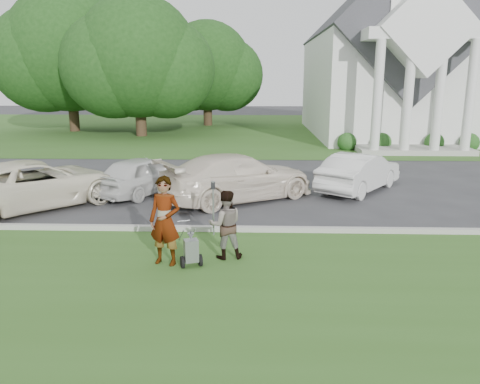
{
  "coord_description": "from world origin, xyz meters",
  "views": [
    {
      "loc": [
        0.17,
        -11.46,
        4.03
      ],
      "look_at": [
        -0.19,
        0.0,
        1.24
      ],
      "focal_mm": 35.0,
      "sensor_mm": 36.0,
      "label": 1
    }
  ],
  "objects_px": {
    "tree_far": "(69,56)",
    "tree_back": "(207,70)",
    "car_b": "(144,175)",
    "tree_left": "(138,63)",
    "striping_cart": "(191,251)",
    "church": "(381,51)",
    "car_a": "(36,184)",
    "car_c": "(238,177)",
    "car_d": "(359,172)",
    "person_left": "(165,222)",
    "parking_meter_near": "(213,202)",
    "person_right": "(225,225)"
  },
  "relations": [
    {
      "from": "tree_far",
      "to": "tree_back",
      "type": "xyz_separation_m",
      "value": [
        10.0,
        5.0,
        -0.97
      ]
    },
    {
      "from": "church",
      "to": "car_d",
      "type": "distance_m",
      "value": 19.06
    },
    {
      "from": "car_c",
      "to": "car_a",
      "type": "bearing_deg",
      "value": 66.64
    },
    {
      "from": "car_c",
      "to": "car_d",
      "type": "height_order",
      "value": "car_c"
    },
    {
      "from": "tree_far",
      "to": "car_d",
      "type": "bearing_deg",
      "value": -47.27
    },
    {
      "from": "striping_cart",
      "to": "car_d",
      "type": "distance_m",
      "value": 9.04
    },
    {
      "from": "car_a",
      "to": "car_c",
      "type": "bearing_deg",
      "value": -125.55
    },
    {
      "from": "car_b",
      "to": "tree_left",
      "type": "bearing_deg",
      "value": -47.7
    },
    {
      "from": "person_left",
      "to": "tree_back",
      "type": "bearing_deg",
      "value": 109.3
    },
    {
      "from": "car_c",
      "to": "tree_back",
      "type": "bearing_deg",
      "value": -25.49
    },
    {
      "from": "person_left",
      "to": "car_c",
      "type": "height_order",
      "value": "person_left"
    },
    {
      "from": "parking_meter_near",
      "to": "tree_left",
      "type": "bearing_deg",
      "value": 108.12
    },
    {
      "from": "car_d",
      "to": "striping_cart",
      "type": "bearing_deg",
      "value": 91.35
    },
    {
      "from": "church",
      "to": "car_c",
      "type": "height_order",
      "value": "church"
    },
    {
      "from": "car_c",
      "to": "car_d",
      "type": "bearing_deg",
      "value": -104.75
    },
    {
      "from": "church",
      "to": "tree_back",
      "type": "relative_size",
      "value": 2.51
    },
    {
      "from": "person_right",
      "to": "tree_far",
      "type": "bearing_deg",
      "value": -72.83
    },
    {
      "from": "church",
      "to": "parking_meter_near",
      "type": "distance_m",
      "value": 25.42
    },
    {
      "from": "tree_far",
      "to": "car_d",
      "type": "height_order",
      "value": "tree_far"
    },
    {
      "from": "tree_back",
      "to": "car_c",
      "type": "height_order",
      "value": "tree_back"
    },
    {
      "from": "church",
      "to": "striping_cart",
      "type": "relative_size",
      "value": 24.56
    },
    {
      "from": "tree_left",
      "to": "tree_back",
      "type": "xyz_separation_m",
      "value": [
        4.0,
        8.0,
        -0.38
      ]
    },
    {
      "from": "tree_back",
      "to": "car_d",
      "type": "height_order",
      "value": "tree_back"
    },
    {
      "from": "car_a",
      "to": "car_b",
      "type": "distance_m",
      "value": 3.56
    },
    {
      "from": "tree_far",
      "to": "car_d",
      "type": "xyz_separation_m",
      "value": [
        18.02,
        -19.51,
        -4.99
      ]
    },
    {
      "from": "tree_left",
      "to": "tree_far",
      "type": "distance_m",
      "value": 6.73
    },
    {
      "from": "tree_far",
      "to": "car_c",
      "type": "relative_size",
      "value": 2.15
    },
    {
      "from": "tree_back",
      "to": "car_b",
      "type": "distance_m",
      "value": 25.53
    },
    {
      "from": "car_b",
      "to": "car_c",
      "type": "height_order",
      "value": "car_c"
    },
    {
      "from": "tree_far",
      "to": "tree_back",
      "type": "relative_size",
      "value": 1.21
    },
    {
      "from": "person_left",
      "to": "car_c",
      "type": "bearing_deg",
      "value": 91.74
    },
    {
      "from": "person_left",
      "to": "parking_meter_near",
      "type": "relative_size",
      "value": 1.36
    },
    {
      "from": "tree_back",
      "to": "person_right",
      "type": "bearing_deg",
      "value": -83.57
    },
    {
      "from": "person_left",
      "to": "church",
      "type": "bearing_deg",
      "value": 81.84
    },
    {
      "from": "parking_meter_near",
      "to": "car_d",
      "type": "bearing_deg",
      "value": 46.81
    },
    {
      "from": "church",
      "to": "car_c",
      "type": "relative_size",
      "value": 4.44
    },
    {
      "from": "person_right",
      "to": "striping_cart",
      "type": "bearing_deg",
      "value": 26.66
    },
    {
      "from": "tree_far",
      "to": "car_a",
      "type": "relative_size",
      "value": 2.12
    },
    {
      "from": "car_a",
      "to": "car_d",
      "type": "bearing_deg",
      "value": -121.95
    },
    {
      "from": "striping_cart",
      "to": "parking_meter_near",
      "type": "relative_size",
      "value": 0.67
    },
    {
      "from": "tree_back",
      "to": "striping_cart",
      "type": "distance_m",
      "value": 32.3
    },
    {
      "from": "striping_cart",
      "to": "person_right",
      "type": "relative_size",
      "value": 0.62
    },
    {
      "from": "person_left",
      "to": "car_a",
      "type": "relative_size",
      "value": 0.36
    },
    {
      "from": "tree_far",
      "to": "car_d",
      "type": "distance_m",
      "value": 27.03
    },
    {
      "from": "parking_meter_near",
      "to": "car_d",
      "type": "xyz_separation_m",
      "value": [
        4.91,
        5.23,
        -0.22
      ]
    },
    {
      "from": "striping_cart",
      "to": "parking_meter_near",
      "type": "distance_m",
      "value": 2.24
    },
    {
      "from": "car_a",
      "to": "tree_left",
      "type": "bearing_deg",
      "value": -41.95
    },
    {
      "from": "tree_left",
      "to": "person_right",
      "type": "height_order",
      "value": "tree_left"
    },
    {
      "from": "car_a",
      "to": "car_b",
      "type": "xyz_separation_m",
      "value": [
        3.0,
        1.92,
        -0.08
      ]
    },
    {
      "from": "striping_cart",
      "to": "car_b",
      "type": "xyz_separation_m",
      "value": [
        -2.59,
        6.67,
        0.32
      ]
    }
  ]
}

